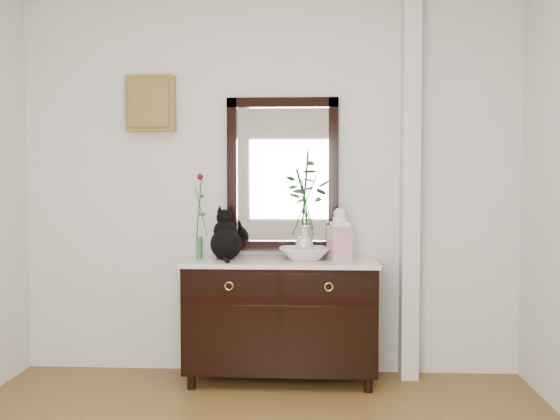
# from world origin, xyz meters

# --- Properties ---
(wall_back) EXTENTS (3.60, 0.04, 2.70)m
(wall_back) POSITION_xyz_m (0.00, 1.98, 1.35)
(wall_back) COLOR silver
(wall_back) RESTS_ON ground
(pilaster) EXTENTS (0.12, 0.20, 2.70)m
(pilaster) POSITION_xyz_m (1.00, 1.90, 1.35)
(pilaster) COLOR silver
(pilaster) RESTS_ON ground
(sideboard) EXTENTS (1.33, 0.52, 0.82)m
(sideboard) POSITION_xyz_m (0.10, 1.73, 0.47)
(sideboard) COLOR black
(sideboard) RESTS_ON ground
(wall_mirror) EXTENTS (0.80, 0.06, 1.10)m
(wall_mirror) POSITION_xyz_m (0.10, 1.97, 1.44)
(wall_mirror) COLOR black
(wall_mirror) RESTS_ON wall_back
(key_cabinet) EXTENTS (0.35, 0.10, 0.40)m
(key_cabinet) POSITION_xyz_m (-0.85, 1.94, 1.95)
(key_cabinet) COLOR brown
(key_cabinet) RESTS_ON wall_back
(cat) EXTENTS (0.32, 0.36, 0.35)m
(cat) POSITION_xyz_m (-0.28, 1.75, 1.03)
(cat) COLOR black
(cat) RESTS_ON sideboard
(lotus_bowl) EXTENTS (0.39, 0.39, 0.09)m
(lotus_bowl) POSITION_xyz_m (0.26, 1.76, 0.89)
(lotus_bowl) COLOR silver
(lotus_bowl) RESTS_ON sideboard
(vase_branches) EXTENTS (0.45, 0.45, 0.75)m
(vase_branches) POSITION_xyz_m (0.26, 1.76, 1.25)
(vase_branches) COLOR silver
(vase_branches) RESTS_ON lotus_bowl
(bud_vase_rose) EXTENTS (0.09, 0.09, 0.60)m
(bud_vase_rose) POSITION_xyz_m (-0.47, 1.75, 1.15)
(bud_vase_rose) COLOR #376F3A
(bud_vase_rose) RESTS_ON sideboard
(ginger_jar) EXTENTS (0.18, 0.18, 0.37)m
(ginger_jar) POSITION_xyz_m (0.50, 1.73, 1.04)
(ginger_jar) COLOR white
(ginger_jar) RESTS_ON sideboard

